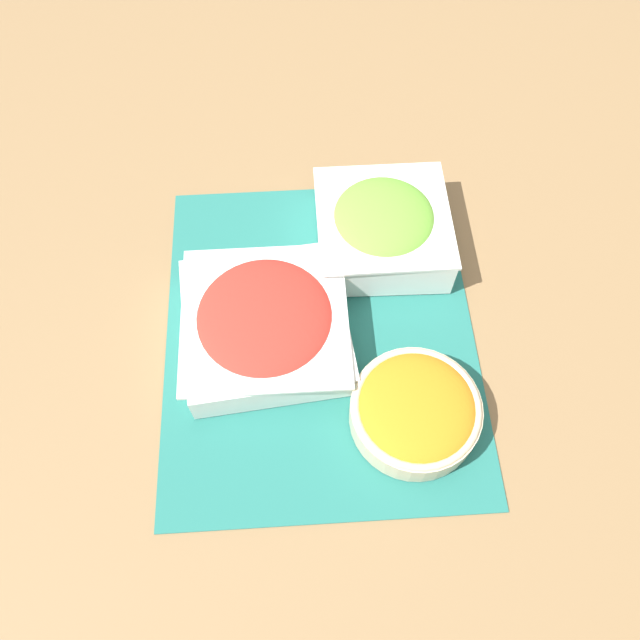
{
  "coord_description": "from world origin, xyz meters",
  "views": [
    {
      "loc": [
        -0.34,
        0.02,
        0.67
      ],
      "look_at": [
        0.0,
        0.0,
        0.03
      ],
      "focal_mm": 35.0,
      "sensor_mm": 36.0,
      "label": 1
    }
  ],
  "objects": [
    {
      "name": "ground_plane",
      "position": [
        0.0,
        0.0,
        0.0
      ],
      "size": [
        3.0,
        3.0,
        0.0
      ],
      "primitive_type": "plane",
      "color": "olive"
    },
    {
      "name": "placemat",
      "position": [
        0.0,
        0.0,
        0.0
      ],
      "size": [
        0.44,
        0.37,
        0.0
      ],
      "color": "#236B60",
      "rests_on": "ground_plane"
    },
    {
      "name": "carrot_bowl",
      "position": [
        -0.11,
        -0.1,
        0.03
      ],
      "size": [
        0.14,
        0.14,
        0.05
      ],
      "color": "beige",
      "rests_on": "placemat"
    },
    {
      "name": "tomato_bowl",
      "position": [
        -0.0,
        0.06,
        0.03
      ],
      "size": [
        0.2,
        0.2,
        0.06
      ],
      "color": "white",
      "rests_on": "placemat"
    },
    {
      "name": "lettuce_bowl",
      "position": [
        0.13,
        -0.09,
        0.04
      ],
      "size": [
        0.16,
        0.16,
        0.07
      ],
      "color": "white",
      "rests_on": "placemat"
    }
  ]
}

